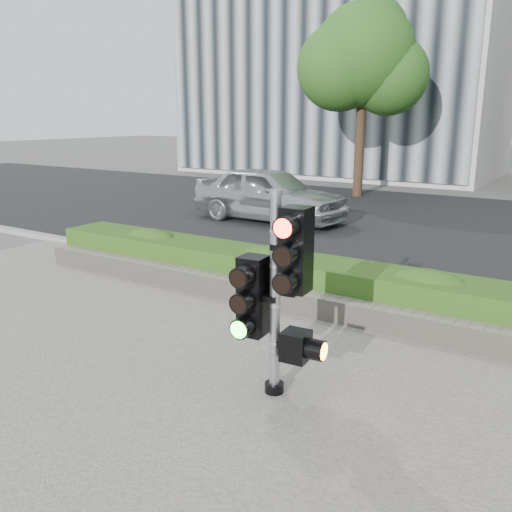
# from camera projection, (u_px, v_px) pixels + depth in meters

# --- Properties ---
(ground) EXTENTS (120.00, 120.00, 0.00)m
(ground) POSITION_uv_depth(u_px,v_px,m) (248.00, 363.00, 6.85)
(ground) COLOR #51514C
(ground) RESTS_ON ground
(sidewalk) EXTENTS (16.00, 11.00, 0.03)m
(sidewalk) POSITION_uv_depth(u_px,v_px,m) (93.00, 466.00, 4.80)
(sidewalk) COLOR #9E9389
(sidewalk) RESTS_ON ground
(road) EXTENTS (60.00, 13.00, 0.02)m
(road) POSITION_uv_depth(u_px,v_px,m) (447.00, 228.00, 15.00)
(road) COLOR black
(road) RESTS_ON ground
(curb) EXTENTS (60.00, 0.25, 0.12)m
(curb) POSITION_uv_depth(u_px,v_px,m) (348.00, 292.00, 9.40)
(curb) COLOR gray
(curb) RESTS_ON ground
(stone_wall) EXTENTS (12.00, 0.32, 0.34)m
(stone_wall) POSITION_uv_depth(u_px,v_px,m) (316.00, 305.00, 8.34)
(stone_wall) COLOR gray
(stone_wall) RESTS_ON sidewalk
(hedge) EXTENTS (12.00, 1.00, 0.68)m
(hedge) POSITION_uv_depth(u_px,v_px,m) (334.00, 284.00, 8.83)
(hedge) COLOR #518529
(hedge) RESTS_ON sidewalk
(building_left) EXTENTS (16.00, 9.00, 15.00)m
(building_left) POSITION_uv_depth(u_px,v_px,m) (346.00, 28.00, 28.42)
(building_left) COLOR #B7B7B2
(building_left) RESTS_ON ground
(tree_left) EXTENTS (4.61, 4.03, 7.34)m
(tree_left) POSITION_uv_depth(u_px,v_px,m) (364.00, 59.00, 19.81)
(tree_left) COLOR black
(tree_left) RESTS_ON ground
(traffic_signal) EXTENTS (0.80, 0.60, 2.27)m
(traffic_signal) POSITION_uv_depth(u_px,v_px,m) (279.00, 284.00, 5.77)
(traffic_signal) COLOR black
(traffic_signal) RESTS_ON sidewalk
(car_silver) EXTENTS (4.76, 2.09, 1.59)m
(car_silver) POSITION_uv_depth(u_px,v_px,m) (269.00, 194.00, 15.80)
(car_silver) COLOR #B1B4B8
(car_silver) RESTS_ON road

